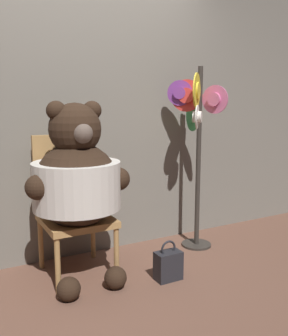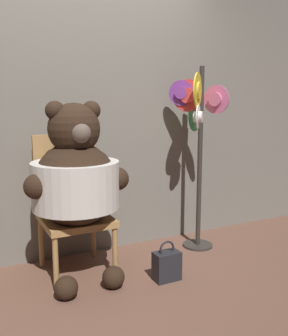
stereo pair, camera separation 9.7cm
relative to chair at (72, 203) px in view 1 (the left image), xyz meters
The scene contains 6 objects.
ground_plane 0.66m from the chair, 68.99° to the right, with size 14.00×14.00×0.00m, color brown.
wall_back 0.88m from the chair, 68.23° to the left, with size 8.00×0.10×2.74m.
chair is the anchor object (origin of this frame).
teddy_bear 0.30m from the chair, 94.37° to the right, with size 0.79×0.70×1.36m.
hat_display_rack 1.28m from the chair, ahead, with size 0.38×0.56×1.67m.
handbag_on_ground 0.91m from the chair, 43.20° to the right, with size 0.20×0.12×0.32m.
Camera 1 is at (-1.02, -2.50, 1.34)m, focal length 40.00 mm.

